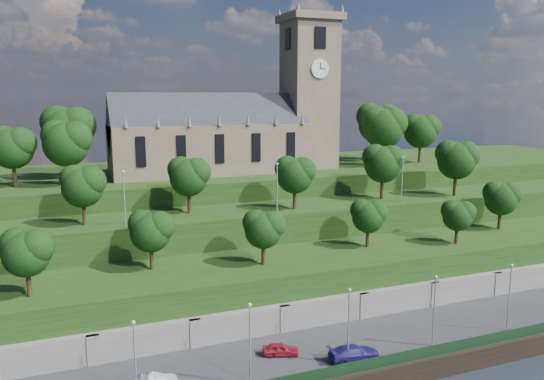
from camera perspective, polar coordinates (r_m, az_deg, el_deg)
name	(u,v)px	position (r m, az deg, el deg)	size (l,w,h in m)	color
promenade	(347,353)	(58.76, 8.12, -16.98)	(160.00, 12.00, 2.00)	#2D2D30
fence	(376,363)	(53.94, 11.11, -17.79)	(160.00, 0.10, 1.20)	#16321A
retaining_wall	(322,318)	(62.86, 5.42, -13.52)	(160.00, 2.10, 5.00)	slate
embankment_lower	(301,288)	(67.32, 3.11, -10.46)	(160.00, 12.00, 8.00)	#1B3712
embankment_upper	(269,249)	(76.31, -0.30, -6.34)	(160.00, 10.00, 12.00)	#1B3712
hilltop	(227,209)	(95.23, -4.83, -2.09)	(160.00, 32.00, 15.00)	#1B3712
church	(237,126)	(89.59, -3.75, 6.86)	(38.60, 12.35, 27.60)	brown
trees_lower	(307,220)	(65.28, 3.81, -3.24)	(69.03, 8.74, 7.16)	black
trees_upper	(318,168)	(75.92, 4.96, 2.41)	(61.31, 8.51, 8.80)	black
trees_hilltop	(259,129)	(89.96, -1.39, 6.57)	(76.11, 16.88, 11.19)	black
lamp_posts_promenade	(349,320)	(52.77, 8.24, -13.70)	(60.36, 0.36, 7.70)	#B2B2B7
lamp_posts_upper	(277,183)	(71.32, 0.55, 0.73)	(40.36, 0.36, 6.81)	#B2B2B7
car_left	(281,349)	(55.42, 0.94, -16.75)	(1.48, 3.68, 1.25)	maroon
car_right	(354,353)	(55.08, 8.82, -16.92)	(2.09, 5.15, 1.49)	navy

